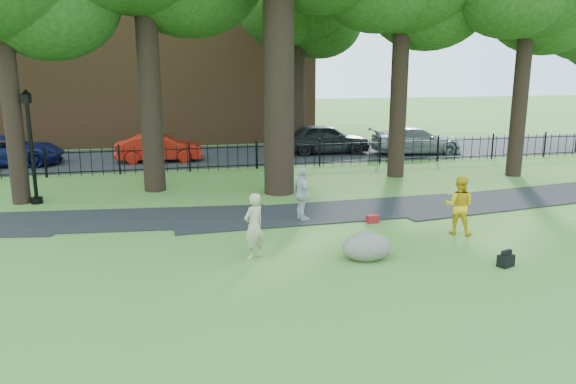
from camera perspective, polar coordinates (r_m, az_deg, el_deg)
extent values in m
plane|color=#457127|center=(14.38, 4.92, -6.27)|extent=(120.00, 120.00, 0.00)
cube|color=black|center=(18.23, 4.20, -2.09)|extent=(36.07, 3.85, 0.03)
cube|color=black|center=(29.60, -4.52, 3.77)|extent=(80.00, 7.00, 0.02)
cube|color=black|center=(25.54, -3.24, 4.63)|extent=(44.00, 0.04, 0.04)
cube|color=black|center=(25.67, -3.22, 2.78)|extent=(44.00, 0.04, 0.04)
cube|color=brown|center=(36.93, -12.95, 14.67)|extent=(18.00, 8.00, 12.00)
cylinder|color=black|center=(20.36, -0.96, 14.46)|extent=(1.10, 1.10, 10.50)
cylinder|color=black|center=(20.99, -26.42, 9.26)|extent=(0.60, 0.60, 7.70)
cylinder|color=black|center=(21.41, -13.96, 12.15)|extent=(0.80, 0.80, 9.10)
cylinder|color=black|center=(23.97, 11.27, 11.49)|extent=(0.70, 0.70, 8.40)
cylinder|color=black|center=(25.57, 22.65, 10.45)|extent=(0.64, 0.64, 8.05)
ellipsoid|color=black|center=(27.11, 24.79, 16.94)|extent=(4.96, 4.96, 4.22)
imported|color=tan|center=(13.83, -3.48, -3.45)|extent=(0.72, 0.67, 1.65)
imported|color=gold|center=(16.45, 16.98, -1.31)|extent=(1.02, 0.98, 1.66)
imported|color=#B7B6BC|center=(17.06, 1.45, -0.25)|extent=(0.58, 1.03, 1.65)
ellipsoid|color=#605B50|center=(14.01, 8.02, -5.32)|extent=(1.34, 1.08, 0.72)
cylinder|color=black|center=(20.88, -24.56, 3.51)|extent=(0.13, 0.13, 3.42)
cylinder|color=black|center=(21.17, -24.15, -0.78)|extent=(0.39, 0.39, 0.21)
cube|color=black|center=(20.69, -25.05, 8.62)|extent=(0.29, 0.29, 0.32)
cone|color=black|center=(20.68, -25.10, 9.21)|extent=(0.34, 0.34, 0.17)
cube|color=black|center=(14.39, 21.25, -6.52)|extent=(0.45, 0.36, 0.29)
cube|color=maroon|center=(17.19, 8.60, -2.71)|extent=(0.37, 0.24, 0.24)
imported|color=#AF170D|center=(28.14, -12.95, 4.40)|extent=(4.16, 1.56, 1.36)
imported|color=#0E1447|center=(29.44, -26.66, 3.76)|extent=(5.12, 2.49, 1.40)
imported|color=black|center=(29.92, 3.79, 5.43)|extent=(4.79, 2.15, 1.60)
imported|color=gray|center=(30.63, 12.86, 5.12)|extent=(4.93, 2.28, 1.40)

